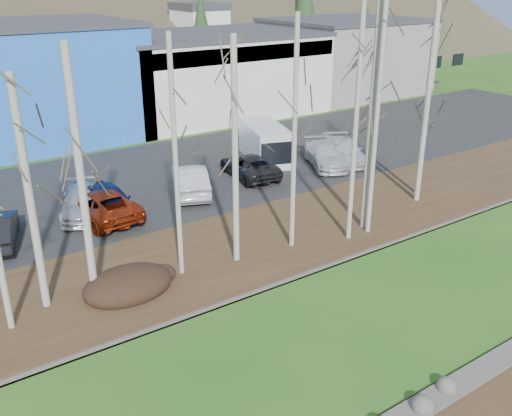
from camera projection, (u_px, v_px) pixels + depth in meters
dirt_strip at (501, 396)px, 16.55m from camera, size 80.00×1.80×0.03m
near_bank_rocks at (472, 378)px, 17.32m from camera, size 80.00×0.80×0.50m
river at (374, 316)px, 20.43m from camera, size 80.00×8.00×0.90m
far_bank_rocks at (302, 271)px, 23.54m from camera, size 80.00×0.80×0.46m
far_bank at (257, 242)px, 25.94m from camera, size 80.00×7.00×0.15m
parking_lot at (156, 179)px, 33.91m from camera, size 80.00×14.00×0.14m
building_white at (209, 73)px, 49.60m from camera, size 18.36×12.24×6.80m
building_grey at (345, 56)px, 57.98m from camera, size 14.28×12.24×7.30m
dirt_mound at (128, 284)px, 21.59m from camera, size 3.51×2.48×0.69m
birch_0 at (30, 198)px, 19.24m from camera, size 0.28×0.28×8.41m
birch_2 at (81, 179)px, 19.75m from camera, size 0.29×0.29×9.27m
birch_3 at (176, 162)px, 21.35m from camera, size 0.20×0.20×9.40m
birch_4 at (235, 155)px, 22.44m from camera, size 0.25×0.25×9.22m
birch_5 at (294, 137)px, 23.59m from camera, size 0.21×0.21×9.89m
birch_6 at (376, 122)px, 24.86m from camera, size 0.21×0.21×10.46m
birch_7 at (372, 106)px, 25.10m from camera, size 0.28×0.28×11.65m
birch_8 at (427, 107)px, 28.69m from camera, size 0.27×0.27×10.01m
birch_9 at (427, 97)px, 29.49m from camera, size 0.24×0.24×10.62m
birch_10 at (356, 126)px, 24.20m from camera, size 0.21×0.21×10.46m
car_2 at (101, 204)px, 28.07m from camera, size 2.77×5.44×1.47m
car_3 at (81, 202)px, 28.50m from camera, size 3.48×4.99×1.34m
car_4 at (109, 201)px, 28.24m from camera, size 1.95×4.69×1.59m
car_5 at (190, 180)px, 31.14m from camera, size 3.34×5.08×1.58m
car_6 at (249, 166)px, 33.88m from camera, size 2.87×5.08×1.34m
car_7 at (345, 151)px, 36.63m from camera, size 3.90×5.24×1.41m
car_8 at (325, 155)px, 35.76m from camera, size 3.90×5.24×1.41m
van_white at (266, 143)px, 36.67m from camera, size 3.74×5.62×2.28m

